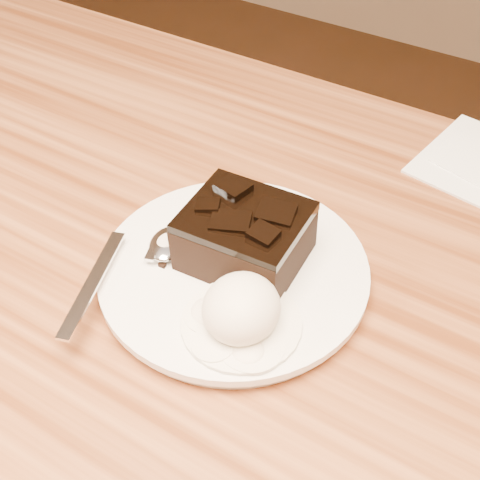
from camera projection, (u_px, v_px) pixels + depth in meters
The scene contains 8 objects.
plate at pixel (234, 274), 0.53m from camera, with size 0.22×0.22×0.02m, color white.
brownie at pixel (245, 239), 0.52m from camera, with size 0.09×0.08×0.04m, color black.
ice_cream_scoop at pixel (241, 308), 0.47m from camera, with size 0.06×0.06×0.05m, color silver.
melt_puddle at pixel (241, 324), 0.48m from camera, with size 0.09×0.09×0.00m, color white.
spoon at pixel (168, 245), 0.54m from camera, with size 0.03×0.17×0.01m, color silver, non-canonical shape.
crumb_a at pixel (284, 304), 0.50m from camera, with size 0.01×0.01×0.00m, color black.
crumb_b at pixel (203, 294), 0.50m from camera, with size 0.01×0.01×0.00m, color black.
crumb_c at pixel (162, 265), 0.53m from camera, with size 0.01×0.00×0.00m, color black.
Camera 1 is at (0.25, -0.24, 1.15)m, focal length 48.17 mm.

